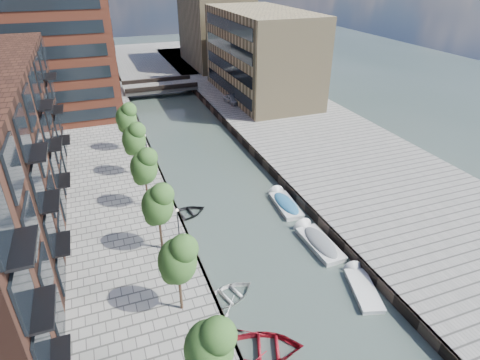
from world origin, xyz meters
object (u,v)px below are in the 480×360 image
tree_1 (209,346)px  sloop_2 (264,351)px  motorboat_2 (361,285)px  motorboat_3 (284,203)px  tree_5 (134,138)px  car (232,99)px  tree_3 (157,203)px  sloop_4 (185,216)px  tree_4 (144,166)px  motorboat_4 (317,241)px  sloop_3 (229,298)px  tree_2 (177,258)px  bridge (160,87)px  tree_6 (126,117)px

tree_1 → sloop_2: 7.25m
motorboat_2 → motorboat_3: motorboat_3 is taller
tree_5 → car: 27.41m
tree_3 → car: bearing=62.0°
sloop_4 → tree_5: bearing=10.1°
tree_5 → motorboat_3: bearing=-37.7°
tree_5 → sloop_4: bearing=-70.0°
tree_4 → car: 32.91m
tree_3 → sloop_2: 13.30m
tree_3 → tree_4: bearing=90.0°
tree_3 → tree_5: size_ratio=1.00×
sloop_4 → motorboat_4: (9.90, -8.30, 0.23)m
tree_4 → sloop_2: tree_4 is taller
sloop_2 → sloop_4: (-1.12, 16.89, 0.00)m
motorboat_3 → motorboat_4: size_ratio=0.96×
tree_4 → sloop_3: (3.65, -13.31, -5.31)m
motorboat_4 → motorboat_2: bearing=-85.8°
tree_2 → tree_5: bearing=90.0°
sloop_4 → car: 32.50m
bridge → tree_5: 34.30m
motorboat_2 → tree_3: bearing=147.1°
tree_1 → sloop_4: size_ratio=1.33×
tree_6 → motorboat_4: 27.64m
bridge → tree_1: size_ratio=2.18×
tree_2 → sloop_2: (4.23, -4.44, -5.31)m
tree_6 → motorboat_4: (13.01, -23.85, -5.08)m
tree_6 → motorboat_3: bearing=-52.6°
tree_5 → motorboat_2: size_ratio=1.17×
sloop_3 → sloop_4: bearing=-14.5°
tree_6 → car: 22.76m
bridge → tree_2: size_ratio=2.18×
motorboat_3 → motorboat_4: motorboat_4 is taller
tree_5 → tree_1: bearing=-90.0°
bridge → car: 16.09m
tree_4 → motorboat_3: bearing=-13.5°
bridge → sloop_3: size_ratio=3.06×
tree_6 → sloop_3: tree_6 is taller
sloop_3 → motorboat_3: motorboat_3 is taller
sloop_2 → tree_2: bearing=63.2°
tree_3 → motorboat_2: bearing=-32.9°
motorboat_2 → tree_5: bearing=120.6°
sloop_3 → sloop_4: size_ratio=0.95×
tree_6 → sloop_2: bearing=-82.6°
sloop_4 → motorboat_2: bearing=-153.8°
tree_4 → tree_5: 7.00m
tree_3 → motorboat_4: size_ratio=1.04×
tree_2 → tree_4: 14.00m
tree_1 → tree_4: bearing=90.0°
tree_2 → motorboat_2: tree_2 is taller
tree_4 → sloop_3: 14.79m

